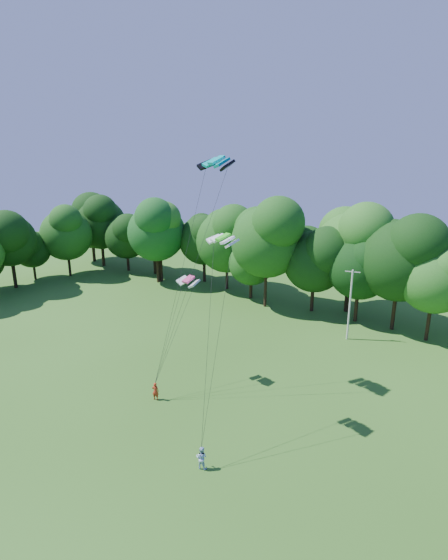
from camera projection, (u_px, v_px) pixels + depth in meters
The scene contains 9 objects.
ground at pixel (115, 497), 25.68m from camera, with size 160.00×160.00×0.00m, color #2D5918.
utility_pole at pixel (350, 304), 45.81m from camera, with size 1.52×0.42×7.71m.
kite_flyer_left at pixel (155, 391), 35.43m from camera, with size 0.56×0.37×1.54m, color #B22D17.
kite_flyer_right at pixel (201, 458), 27.80m from camera, with size 0.76×0.59×1.56m, color #ABC8EE.
kite_teal at pixel (216, 160), 33.54m from camera, with size 3.36×2.11×0.70m.
kite_green at pixel (223, 237), 29.10m from camera, with size 2.54×1.67×0.43m.
kite_pink at pixel (188, 279), 36.60m from camera, with size 2.20×1.31×0.49m.
tree_back_west at pixel (156, 227), 64.56m from camera, with size 9.34×9.34×13.58m.
tree_back_center at pixel (360, 262), 49.75m from camera, with size 8.01×8.01×11.65m.
Camera 1 is at (16.84, -13.92, 19.67)m, focal length 28.00 mm.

